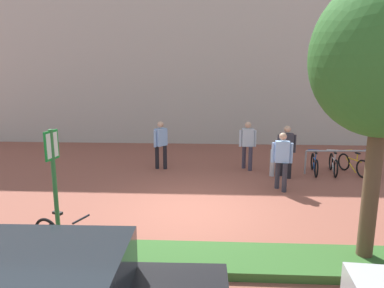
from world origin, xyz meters
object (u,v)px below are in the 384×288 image
object	(u,v)px
person_suited_dark	(286,148)
person_shirt_blue	(282,158)
parking_sign_post	(54,177)
bollard_steel	(272,163)
bike_at_sign	(67,238)
person_shirt_white	(161,142)
bike_rack_cluster	(343,164)
person_casual_tan	(248,142)

from	to	relation	value
person_suited_dark	person_shirt_blue	bearing A→B (deg)	-106.90
parking_sign_post	person_suited_dark	xyz separation A→B (m)	(5.26, 5.53, -0.63)
bollard_steel	bike_at_sign	bearing A→B (deg)	-131.13
person_shirt_white	bike_rack_cluster	bearing A→B (deg)	-2.62
person_suited_dark	person_shirt_white	world-z (taller)	same
person_shirt_blue	bike_rack_cluster	bearing A→B (deg)	36.62
bike_rack_cluster	person_suited_dark	xyz separation A→B (m)	(-2.05, -0.49, 0.64)
bollard_steel	person_casual_tan	world-z (taller)	person_casual_tan
bike_rack_cluster	person_casual_tan	bearing A→B (deg)	173.31
person_shirt_blue	person_casual_tan	size ratio (longest dim) A/B	1.00
bike_rack_cluster	person_casual_tan	size ratio (longest dim) A/B	1.54
person_shirt_blue	bike_at_sign	bearing A→B (deg)	-139.79
person_suited_dark	person_shirt_white	size ratio (longest dim) A/B	1.00
parking_sign_post	bollard_steel	distance (m)	7.50
parking_sign_post	person_shirt_white	xyz separation A→B (m)	(1.01, 6.31, -0.63)
bollard_steel	person_suited_dark	size ratio (longest dim) A/B	0.52
bollard_steel	person_suited_dark	bearing A→B (deg)	-10.95
bollard_steel	person_suited_dark	xyz separation A→B (m)	(0.42, -0.08, 0.53)
parking_sign_post	bike_rack_cluster	size ratio (longest dim) A/B	0.93
person_shirt_white	bike_at_sign	bearing A→B (deg)	-98.65
bike_rack_cluster	person_shirt_white	size ratio (longest dim) A/B	1.54
bike_rack_cluster	person_shirt_blue	bearing A→B (deg)	-143.38
bike_rack_cluster	person_shirt_white	xyz separation A→B (m)	(-6.30, 0.29, 0.64)
person_shirt_blue	person_suited_dark	distance (m)	1.40
person_shirt_white	person_casual_tan	world-z (taller)	same
bike_rack_cluster	person_shirt_white	bearing A→B (deg)	177.38
bollard_steel	person_casual_tan	xyz separation A→B (m)	(-0.75, 0.79, 0.53)
bike_at_sign	person_shirt_blue	distance (m)	6.29
person_shirt_blue	bollard_steel	bearing A→B (deg)	90.51
bike_rack_cluster	person_suited_dark	bearing A→B (deg)	-166.56
bike_rack_cluster	person_suited_dark	size ratio (longest dim) A/B	1.54
person_shirt_blue	person_shirt_white	xyz separation A→B (m)	(-3.84, 2.12, 0.00)
parking_sign_post	bike_rack_cluster	distance (m)	9.56
person_shirt_blue	person_suited_dark	bearing A→B (deg)	73.10
person_shirt_blue	person_shirt_white	size ratio (longest dim) A/B	1.00
parking_sign_post	person_shirt_blue	size ratio (longest dim) A/B	1.43
bike_at_sign	bike_rack_cluster	bearing A→B (deg)	39.03
bike_rack_cluster	bike_at_sign	bearing A→B (deg)	-140.97
person_shirt_blue	person_shirt_white	world-z (taller)	same
parking_sign_post	bollard_steel	xyz separation A→B (m)	(4.84, 5.61, -1.16)
bollard_steel	parking_sign_post	bearing A→B (deg)	-130.77
bike_at_sign	bike_rack_cluster	size ratio (longest dim) A/B	0.59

